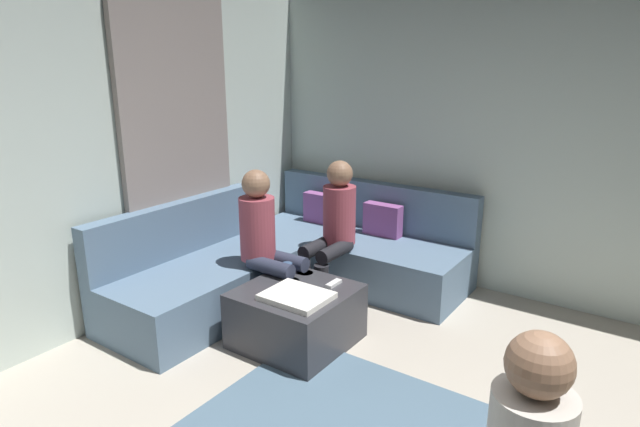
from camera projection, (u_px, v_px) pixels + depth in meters
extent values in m
cube|color=silver|center=(587.00, 147.00, 4.14)|extent=(6.00, 0.12, 2.70)
cube|color=silver|center=(11.00, 165.00, 3.45)|extent=(0.12, 6.00, 2.70)
cube|color=gray|center=(179.00, 154.00, 4.44)|extent=(0.06, 1.10, 2.50)
cube|color=slate|center=(354.00, 257.00, 5.02)|extent=(2.10, 0.85, 0.42)
cube|color=slate|center=(374.00, 205.00, 5.18)|extent=(2.10, 0.14, 0.45)
cube|color=slate|center=(208.00, 287.00, 4.36)|extent=(0.85, 1.70, 0.42)
cube|color=slate|center=(175.00, 229.00, 4.43)|extent=(0.14, 1.70, 0.45)
cube|color=#8C4C8C|center=(321.00, 211.00, 5.34)|extent=(0.36, 0.12, 0.36)
cube|color=#8C4C8C|center=(383.00, 223.00, 4.96)|extent=(0.36, 0.12, 0.36)
cube|color=#333338|center=(296.00, 316.00, 3.87)|extent=(0.76, 0.76, 0.42)
cube|color=white|center=(297.00, 296.00, 3.66)|extent=(0.44, 0.36, 0.04)
cylinder|color=#334C72|center=(287.00, 269.00, 4.06)|extent=(0.08, 0.08, 0.10)
cube|color=white|center=(334.00, 284.00, 3.88)|extent=(0.05, 0.15, 0.02)
cylinder|color=black|center=(321.00, 289.00, 4.32)|extent=(0.12, 0.12, 0.42)
cylinder|color=black|center=(304.00, 284.00, 4.42)|extent=(0.12, 0.12, 0.42)
cylinder|color=black|center=(335.00, 251.00, 4.40)|extent=(0.12, 0.40, 0.12)
cylinder|color=black|center=(317.00, 247.00, 4.50)|extent=(0.12, 0.40, 0.12)
cylinder|color=#993F4C|center=(339.00, 215.00, 4.54)|extent=(0.28, 0.28, 0.50)
sphere|color=#8C664C|center=(340.00, 174.00, 4.44)|extent=(0.22, 0.22, 0.22)
cylinder|color=#2D3347|center=(306.00, 297.00, 4.17)|extent=(0.12, 0.12, 0.42)
cylinder|color=#2D3347|center=(292.00, 306.00, 4.03)|extent=(0.12, 0.12, 0.42)
cylinder|color=#2D3347|center=(285.00, 260.00, 4.21)|extent=(0.40, 0.12, 0.12)
cylinder|color=#2D3347|center=(270.00, 267.00, 4.06)|extent=(0.40, 0.12, 0.12)
cylinder|color=#993F4C|center=(257.00, 228.00, 4.18)|extent=(0.28, 0.28, 0.50)
sphere|color=#8C664C|center=(256.00, 184.00, 4.07)|extent=(0.22, 0.22, 0.22)
sphere|color=#8C664C|center=(539.00, 365.00, 1.70)|extent=(0.22, 0.22, 0.22)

